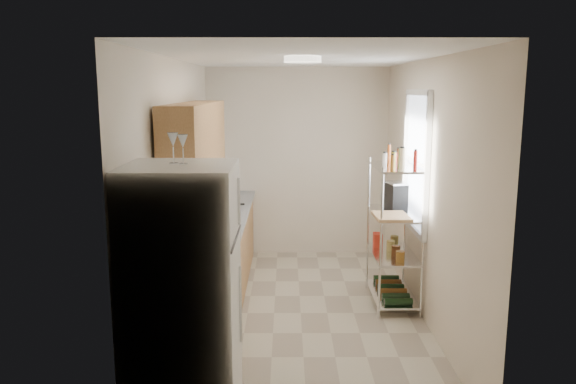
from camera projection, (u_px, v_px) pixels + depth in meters
name	position (u px, v px, depth m)	size (l,w,h in m)	color
room	(301.00, 191.00, 5.62)	(2.52, 4.42, 2.62)	#B8AE95
counter_run	(217.00, 259.00, 6.20)	(0.63, 3.51, 0.90)	#B5834D
upper_cabinets	(196.00, 139.00, 5.62)	(0.33, 2.20, 0.72)	#B5834D
range_hood	(213.00, 169.00, 6.49)	(0.50, 0.60, 0.12)	#B7BABC
window	(416.00, 162.00, 5.92)	(0.06, 1.00, 1.46)	white
bakers_rack	(395.00, 203.00, 5.95)	(0.45, 0.90, 1.73)	silver
ceiling_dome	(303.00, 59.00, 5.10)	(0.34, 0.34, 0.06)	white
refrigerator	(183.00, 293.00, 3.92)	(0.74, 0.74, 1.81)	silver
wine_glass_a	(173.00, 148.00, 3.80)	(0.08, 0.08, 0.21)	silver
wine_glass_b	(183.00, 149.00, 3.77)	(0.07, 0.07, 0.20)	silver
rice_cooker	(210.00, 214.00, 5.87)	(0.28, 0.28, 0.23)	silver
frying_pan_large	(210.00, 211.00, 6.43)	(0.25, 0.25, 0.04)	black
frying_pan_small	(221.00, 205.00, 6.78)	(0.23, 0.23, 0.05)	black
cutting_board	(391.00, 216.00, 5.71)	(0.34, 0.44, 0.03)	tan
espresso_machine	(396.00, 196.00, 6.09)	(0.17, 0.26, 0.31)	black
storage_bag	(378.00, 240.00, 6.30)	(0.09, 0.13, 0.15)	#B62816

